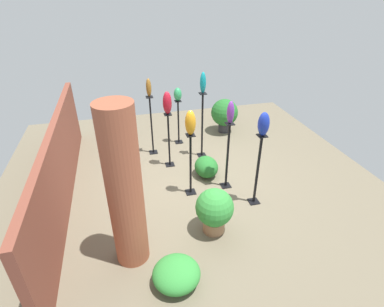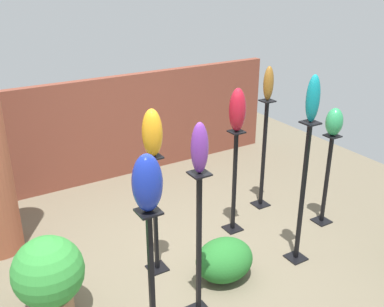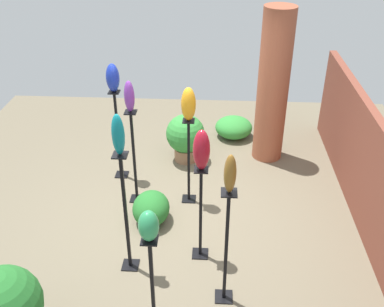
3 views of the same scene
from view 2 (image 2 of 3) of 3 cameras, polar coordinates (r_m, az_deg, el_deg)
ground_plane at (r=5.02m, az=0.01°, el=-13.60°), size 8.00×8.00×0.00m
brick_wall_back at (r=6.66m, az=-11.09°, el=2.96°), size 5.60×0.12×1.53m
pedestal_violet at (r=4.03m, az=0.88°, el=-12.39°), size 0.20×0.20×1.43m
pedestal_ruby at (r=5.30m, az=5.39°, el=-4.16°), size 0.20×0.20×1.28m
pedestal_amber at (r=4.61m, az=-4.66°, el=-8.41°), size 0.20×0.20×1.31m
pedestal_cobalt at (r=3.54m, az=-5.05°, el=-18.14°), size 0.20×0.20×1.44m
pedestal_bronze at (r=5.86m, az=9.05°, el=-0.68°), size 0.20×0.20×1.46m
pedestal_jade at (r=5.70m, az=16.67°, el=-3.70°), size 0.20×0.20×1.16m
pedestal_teal at (r=4.82m, az=13.79°, el=-5.67°), size 0.20×0.20×1.58m
art_vase_violet at (r=3.55m, az=0.97°, el=0.70°), size 0.15×0.14×0.43m
art_vase_ruby at (r=4.95m, az=5.79°, el=5.53°), size 0.19×0.19×0.49m
art_vase_amber at (r=4.20m, az=-5.07°, el=2.63°), size 0.20×0.20×0.47m
art_vase_cobalt at (r=2.99m, az=-5.70°, el=-3.76°), size 0.21×0.19×0.42m
art_vase_bronze at (r=5.54m, az=9.69°, el=8.77°), size 0.13×0.12×0.42m
art_vase_jade at (r=5.40m, az=17.61°, el=3.85°), size 0.20×0.20×0.33m
art_vase_teal at (r=4.42m, az=15.10°, el=6.75°), size 0.13×0.13×0.47m
potted_plant_mid_left at (r=4.29m, az=-17.73°, el=-14.52°), size 0.64×0.64×0.82m
foliage_bed_east at (r=4.70m, az=4.13°, el=-13.32°), size 0.61×0.50×0.43m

